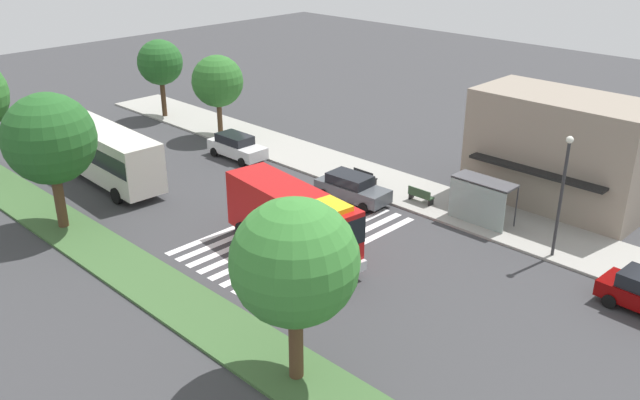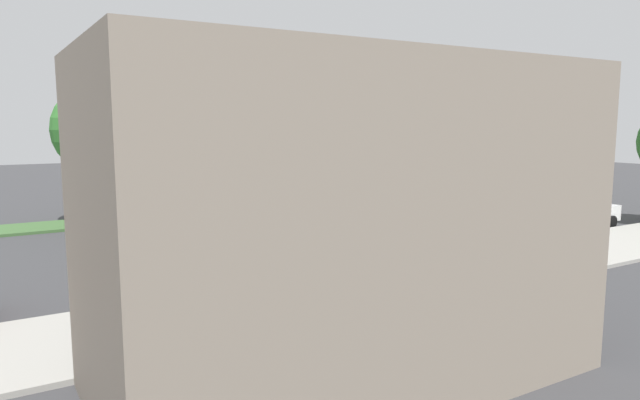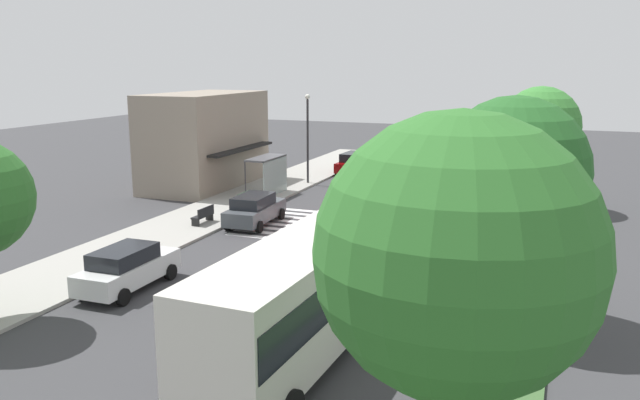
% 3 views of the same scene
% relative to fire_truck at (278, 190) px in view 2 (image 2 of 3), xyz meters
% --- Properties ---
extents(ground_plane, '(120.00, 120.00, 0.00)m').
position_rel_fire_truck_xyz_m(ground_plane, '(-2.30, 1.59, -2.05)').
color(ground_plane, '#38383A').
extents(sidewalk, '(60.00, 4.57, 0.14)m').
position_rel_fire_truck_xyz_m(sidewalk, '(-2.30, 10.69, -1.98)').
color(sidewalk, '#9E9B93').
rests_on(sidewalk, ground_plane).
extents(median_strip, '(60.00, 3.00, 0.14)m').
position_rel_fire_truck_xyz_m(median_strip, '(-2.30, -6.73, -1.98)').
color(median_strip, '#3D6033').
rests_on(median_strip, ground_plane).
extents(crosswalk, '(6.75, 12.27, 0.01)m').
position_rel_fire_truck_xyz_m(crosswalk, '(-1.63, 1.59, -2.04)').
color(crosswalk, silver).
rests_on(crosswalk, ground_plane).
extents(fire_truck, '(8.80, 3.48, 3.75)m').
position_rel_fire_truck_xyz_m(fire_truck, '(0.00, 0.00, 0.00)').
color(fire_truck, '#B71414').
rests_on(fire_truck, ground_plane).
extents(parked_car_west, '(4.64, 2.02, 1.71)m').
position_rel_fire_truck_xyz_m(parked_car_west, '(-13.50, 7.20, -1.17)').
color(parked_car_west, silver).
rests_on(parked_car_west, ground_plane).
extents(parked_car_mid, '(4.74, 2.20, 1.68)m').
position_rel_fire_truck_xyz_m(parked_car_mid, '(-2.61, 7.20, -1.18)').
color(parked_car_mid, '#474C51').
rests_on(parked_car_mid, ground_plane).
extents(transit_bus, '(11.20, 3.20, 3.58)m').
position_rel_fire_truck_xyz_m(transit_bus, '(-16.26, -1.48, 0.07)').
color(transit_bus, silver).
rests_on(transit_bus, ground_plane).
extents(bus_stop_shelter, '(3.50, 1.40, 2.46)m').
position_rel_fire_truck_xyz_m(bus_stop_shelter, '(4.65, 9.67, -0.16)').
color(bus_stop_shelter, '#4C4C51').
rests_on(bus_stop_shelter, sidewalk).
extents(bench_near_shelter, '(1.60, 0.50, 0.90)m').
position_rel_fire_truck_xyz_m(bench_near_shelter, '(0.65, 9.70, -1.46)').
color(bench_near_shelter, '#2D472D').
rests_on(bench_near_shelter, sidewalk).
extents(bench_west_of_shelter, '(1.60, 0.50, 0.90)m').
position_rel_fire_truck_xyz_m(bench_west_of_shelter, '(-3.74, 9.70, -1.46)').
color(bench_west_of_shelter, black).
rests_on(bench_west_of_shelter, sidewalk).
extents(street_lamp, '(0.36, 0.36, 6.31)m').
position_rel_fire_truck_xyz_m(street_lamp, '(9.45, 9.00, 1.81)').
color(street_lamp, '#2D2D30').
rests_on(street_lamp, sidewalk).
extents(storefront_building, '(10.06, 5.83, 6.58)m').
position_rel_fire_truck_xyz_m(storefront_building, '(6.22, 15.48, 1.24)').
color(storefront_building, gray).
rests_on(storefront_building, ground_plane).
extents(median_tree_far_west, '(4.87, 4.87, 7.79)m').
position_rel_fire_truck_xyz_m(median_tree_far_west, '(-22.60, -6.73, 3.42)').
color(median_tree_far_west, '#513823').
rests_on(median_tree_far_west, median_strip).
extents(median_tree_west, '(4.87, 4.87, 7.49)m').
position_rel_fire_truck_xyz_m(median_tree_west, '(-11.52, -6.73, 3.12)').
color(median_tree_west, '#513823').
rests_on(median_tree_west, median_strip).
extents(median_tree_center, '(4.64, 4.64, 7.16)m').
position_rel_fire_truck_xyz_m(median_tree_center, '(7.10, -6.73, 2.90)').
color(median_tree_center, '#513823').
rests_on(median_tree_center, median_strip).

